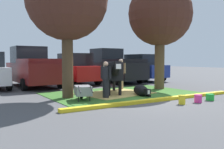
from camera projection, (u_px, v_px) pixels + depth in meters
The scene contains 18 objects.
ground_plane at pixel (146, 100), 9.82m from camera, with size 80.00×80.00×0.00m, color #4C4C4F.
grass_island at pixel (123, 93), 11.68m from camera, with size 6.93×4.72×0.02m, color #386B28.
curb_yellow at pixel (160, 100), 9.56m from camera, with size 8.13×0.24×0.12m, color yellow.
hay_bedding at pixel (115, 93), 11.54m from camera, with size 3.20×2.40×0.04m, color tan.
shade_tree_left at pixel (67, 0), 10.08m from camera, with size 3.36×3.36×5.75m.
shade_tree_right at pixel (160, 15), 13.29m from camera, with size 3.43×3.43×5.78m.
cow_holstein at pixel (112, 71), 11.50m from camera, with size 1.66×2.98×1.54m.
calf_lying at pixel (141, 91), 10.91m from camera, with size 0.71×1.33×0.48m.
person_handler at pixel (106, 79), 10.13m from camera, with size 0.34×0.50×1.53m.
person_visitor_near at pixel (121, 73), 13.15m from camera, with size 0.38×0.42×1.65m.
wheelbarrow at pixel (83, 91), 9.67m from camera, with size 0.92×1.61×0.63m.
bucket_yellow at pixel (182, 99), 8.87m from camera, with size 0.27×0.27×0.33m.
bucket_pink at pixel (198, 98), 9.22m from camera, with size 0.30×0.30×0.30m.
bucket_green at pixel (210, 97), 9.71m from camera, with size 0.34×0.34×0.26m.
pickup_truck_maroon at pixel (33, 68), 14.75m from camera, with size 2.33×5.45×2.42m.
sedan_red at pixel (75, 69), 16.30m from camera, with size 2.11×4.45×2.02m.
pickup_truck_black at pixel (113, 67), 17.66m from camera, with size 2.33×5.45×2.42m.
sedan_blue at pixel (141, 68), 19.02m from camera, with size 2.11×4.45×2.02m.
Camera 1 is at (-6.34, -7.52, 1.59)m, focal length 39.65 mm.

